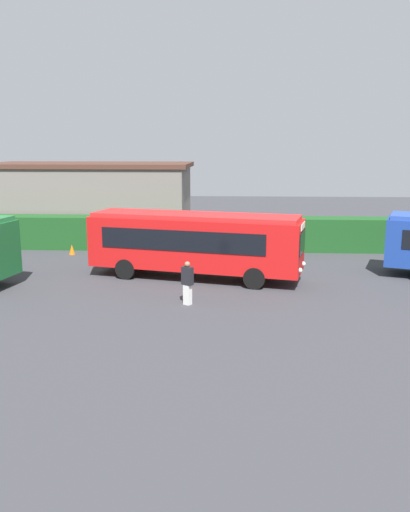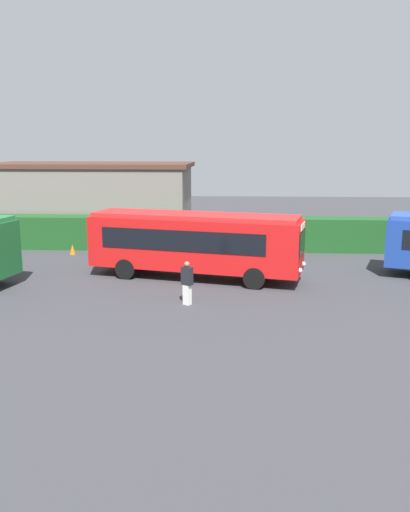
# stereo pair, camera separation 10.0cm
# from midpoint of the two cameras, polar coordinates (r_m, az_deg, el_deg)

# --- Properties ---
(ground_plane) EXTENTS (85.60, 85.60, 0.00)m
(ground_plane) POSITION_cam_midpoint_polar(r_m,az_deg,el_deg) (26.04, 4.56, -2.36)
(ground_plane) COLOR #38383D
(bus_red) EXTENTS (10.60, 4.83, 3.19)m
(bus_red) POSITION_cam_midpoint_polar(r_m,az_deg,el_deg) (25.52, -0.98, 1.60)
(bus_red) COLOR red
(bus_red) RESTS_ON ground_plane
(person_far) EXTENTS (0.52, 0.47, 1.81)m
(person_far) POSITION_cam_midpoint_polar(r_m,az_deg,el_deg) (21.42, -1.82, -2.83)
(person_far) COLOR silver
(person_far) RESTS_ON ground_plane
(hedge_row) EXTENTS (54.80, 1.72, 2.04)m
(hedge_row) POSITION_cam_midpoint_polar(r_m,az_deg,el_deg) (32.85, 4.33, 2.43)
(hedge_row) COLOR #1A4B1D
(hedge_row) RESTS_ON ground_plane
(depot_building) EXTENTS (14.13, 6.97, 5.22)m
(depot_building) POSITION_cam_midpoint_polar(r_m,az_deg,el_deg) (38.39, -12.06, 5.98)
(depot_building) COLOR slate
(depot_building) RESTS_ON ground_plane
(traffic_cone) EXTENTS (0.36, 0.36, 0.60)m
(traffic_cone) POSITION_cam_midpoint_polar(r_m,az_deg,el_deg) (32.45, -14.08, 0.70)
(traffic_cone) COLOR orange
(traffic_cone) RESTS_ON ground_plane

